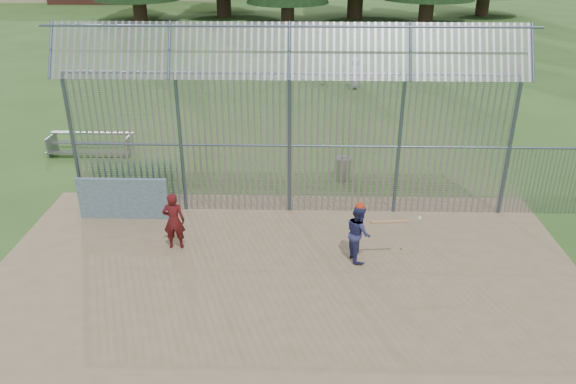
{
  "coord_description": "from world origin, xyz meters",
  "views": [
    {
      "loc": [
        0.34,
        -10.97,
        7.41
      ],
      "look_at": [
        0.0,
        2.0,
        1.3
      ],
      "focal_mm": 35.0,
      "sensor_mm": 36.0,
      "label": 1
    }
  ],
  "objects_px": {
    "batter": "(358,233)",
    "bleacher": "(90,144)",
    "onlooker": "(174,221)",
    "dugout_wall": "(123,198)",
    "trash_can": "(343,168)"
  },
  "relations": [
    {
      "from": "dugout_wall",
      "to": "bleacher",
      "type": "height_order",
      "value": "dugout_wall"
    },
    {
      "from": "batter",
      "to": "trash_can",
      "type": "bearing_deg",
      "value": -13.37
    },
    {
      "from": "bleacher",
      "to": "onlooker",
      "type": "bearing_deg",
      "value": -55.55
    },
    {
      "from": "dugout_wall",
      "to": "trash_can",
      "type": "xyz_separation_m",
      "value": [
        6.29,
        2.91,
        -0.24
      ]
    },
    {
      "from": "batter",
      "to": "bleacher",
      "type": "distance_m",
      "value": 11.32
    },
    {
      "from": "batter",
      "to": "onlooker",
      "type": "distance_m",
      "value": 4.6
    },
    {
      "from": "onlooker",
      "to": "bleacher",
      "type": "bearing_deg",
      "value": -57.46
    },
    {
      "from": "batter",
      "to": "trash_can",
      "type": "distance_m",
      "value": 4.92
    },
    {
      "from": "batter",
      "to": "bleacher",
      "type": "bearing_deg",
      "value": 38.74
    },
    {
      "from": "onlooker",
      "to": "batter",
      "type": "bearing_deg",
      "value": 172.67
    },
    {
      "from": "trash_can",
      "to": "bleacher",
      "type": "height_order",
      "value": "trash_can"
    },
    {
      "from": "onlooker",
      "to": "bleacher",
      "type": "distance_m",
      "value": 7.81
    },
    {
      "from": "onlooker",
      "to": "trash_can",
      "type": "height_order",
      "value": "onlooker"
    },
    {
      "from": "dugout_wall",
      "to": "bleacher",
      "type": "distance_m",
      "value": 5.56
    },
    {
      "from": "batter",
      "to": "bleacher",
      "type": "relative_size",
      "value": 0.48
    }
  ]
}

